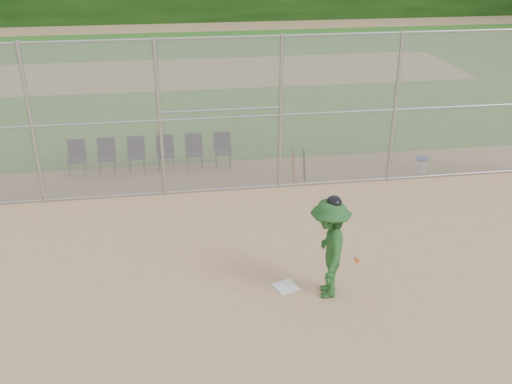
{
  "coord_description": "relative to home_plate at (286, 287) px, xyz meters",
  "views": [
    {
      "loc": [
        -1.64,
        -8.49,
        6.39
      ],
      "look_at": [
        0.0,
        2.5,
        1.1
      ],
      "focal_mm": 40.0,
      "sensor_mm": 36.0,
      "label": 1
    }
  ],
  "objects": [
    {
      "name": "chair_3",
      "position": [
        -2.24,
        6.19,
        0.47
      ],
      "size": [
        0.54,
        0.52,
        0.96
      ],
      "primitive_type": null,
      "color": "#0E1333",
      "rests_on": "ground"
    },
    {
      "name": "chair_4",
      "position": [
        -1.43,
        6.19,
        0.47
      ],
      "size": [
        0.54,
        0.52,
        0.96
      ],
      "primitive_type": null,
      "color": "#0E1333",
      "rests_on": "ground"
    },
    {
      "name": "ground",
      "position": [
        -0.28,
        -0.46,
        -0.01
      ],
      "size": [
        100.0,
        100.0,
        0.0
      ],
      "primitive_type": "plane",
      "color": "tan",
      "rests_on": "ground"
    },
    {
      "name": "backstop_fence",
      "position": [
        -0.28,
        4.54,
        2.06
      ],
      "size": [
        16.09,
        0.09,
        4.0
      ],
      "color": "gray",
      "rests_on": "ground"
    },
    {
      "name": "dirt_patch_far",
      "position": [
        -0.28,
        17.54,
        -0.0
      ],
      "size": [
        24.0,
        24.0,
        0.0
      ],
      "primitive_type": "plane",
      "color": "tan",
      "rests_on": "ground"
    },
    {
      "name": "water_cooler",
      "position": [
        4.85,
        4.97,
        0.2
      ],
      "size": [
        0.32,
        0.32,
        0.41
      ],
      "color": "white",
      "rests_on": "ground"
    },
    {
      "name": "chair_1",
      "position": [
        -3.86,
        6.19,
        0.47
      ],
      "size": [
        0.54,
        0.52,
        0.96
      ],
      "primitive_type": null,
      "color": "#0E1333",
      "rests_on": "ground"
    },
    {
      "name": "chair_2",
      "position": [
        -3.05,
        6.19,
        0.47
      ],
      "size": [
        0.54,
        0.52,
        0.96
      ],
      "primitive_type": null,
      "color": "#0E1333",
      "rests_on": "ground"
    },
    {
      "name": "home_plate",
      "position": [
        0.0,
        0.0,
        0.0
      ],
      "size": [
        0.53,
        0.53,
        0.02
      ],
      "primitive_type": "cube",
      "rotation": [
        0.0,
        0.0,
        0.34
      ],
      "color": "silver",
      "rests_on": "ground"
    },
    {
      "name": "chair_0",
      "position": [
        -4.67,
        6.19,
        0.47
      ],
      "size": [
        0.54,
        0.52,
        0.96
      ],
      "primitive_type": null,
      "color": "#0E1333",
      "rests_on": "ground"
    },
    {
      "name": "grass_strip",
      "position": [
        -0.28,
        17.54,
        -0.0
      ],
      "size": [
        100.0,
        100.0,
        0.0
      ],
      "primitive_type": "plane",
      "color": "#29611D",
      "rests_on": "ground"
    },
    {
      "name": "chair_5",
      "position": [
        -0.62,
        6.19,
        0.47
      ],
      "size": [
        0.54,
        0.52,
        0.96
      ],
      "primitive_type": null,
      "color": "#0E1333",
      "rests_on": "ground"
    },
    {
      "name": "spare_bats",
      "position": [
        1.33,
        4.96,
        0.4
      ],
      "size": [
        0.36,
        0.34,
        0.83
      ],
      "color": "#D84C14",
      "rests_on": "ground"
    },
    {
      "name": "batter_at_plate",
      "position": [
        0.72,
        -0.3,
        0.98
      ],
      "size": [
        1.03,
        1.47,
        2.05
      ],
      "color": "#1F4E20",
      "rests_on": "ground"
    }
  ]
}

